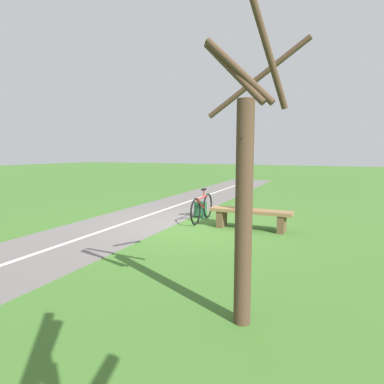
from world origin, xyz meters
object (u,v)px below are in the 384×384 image
(bicycle, at_px, (202,208))
(tree_by_path, at_px, (245,190))
(person_seated, at_px, (244,195))
(backpack, at_px, (200,210))
(bench, at_px, (251,215))

(bicycle, distance_m, tree_by_path, 5.50)
(person_seated, distance_m, tree_by_path, 4.60)
(person_seated, bearing_deg, backpack, -29.52)
(bicycle, relative_size, backpack, 3.77)
(bicycle, bearing_deg, bench, 71.63)
(bench, bearing_deg, person_seated, -0.00)
(bench, distance_m, tree_by_path, 4.65)
(bench, height_order, person_seated, person_seated)
(bench, bearing_deg, backpack, -27.02)
(bench, xyz_separation_m, person_seated, (0.17, 0.00, 0.48))
(bench, bearing_deg, bicycle, -14.72)
(person_seated, distance_m, bicycle, 1.41)
(bicycle, height_order, tree_by_path, tree_by_path)
(backpack, relative_size, tree_by_path, 0.13)
(bench, bearing_deg, tree_by_path, 103.84)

